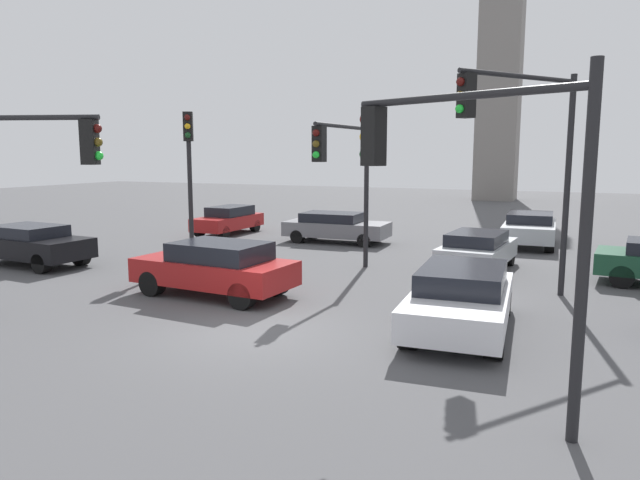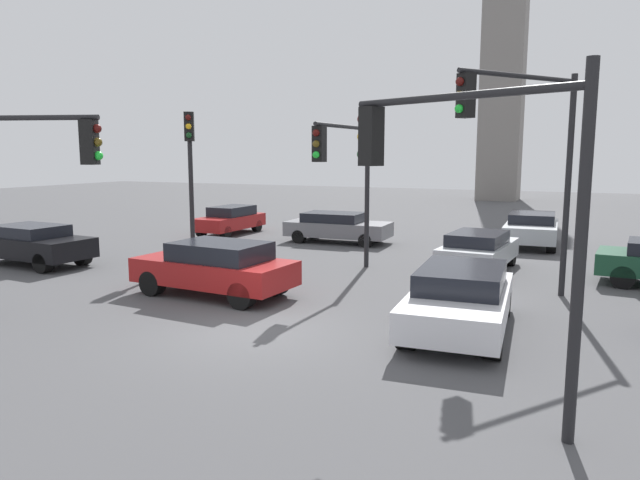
{
  "view_description": "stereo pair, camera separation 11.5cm",
  "coord_description": "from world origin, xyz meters",
  "px_view_note": "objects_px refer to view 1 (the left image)",
  "views": [
    {
      "loc": [
        6.37,
        -10.67,
        3.85
      ],
      "look_at": [
        -0.18,
        4.08,
        1.45
      ],
      "focal_mm": 32.54,
      "sensor_mm": 36.0,
      "label": 1
    },
    {
      "loc": [
        6.47,
        -10.62,
        3.85
      ],
      "look_at": [
        -0.18,
        4.08,
        1.45
      ],
      "focal_mm": 32.54,
      "sensor_mm": 36.0,
      "label": 2
    }
  ],
  "objects_px": {
    "traffic_light_2": "(344,164)",
    "traffic_light_4": "(189,159)",
    "car_2": "(216,267)",
    "car_7": "(32,244)",
    "car_3": "(229,220)",
    "car_4": "(530,228)",
    "car_5": "(336,227)",
    "car_8": "(478,250)",
    "traffic_light_3": "(463,173)",
    "car_1": "(461,298)",
    "traffic_light_1": "(524,137)",
    "traffic_light_0": "(33,170)"
  },
  "relations": [
    {
      "from": "car_3",
      "to": "car_7",
      "type": "xyz_separation_m",
      "value": [
        -1.85,
        -9.6,
        0.05
      ]
    },
    {
      "from": "traffic_light_3",
      "to": "car_1",
      "type": "relative_size",
      "value": 1.05
    },
    {
      "from": "traffic_light_3",
      "to": "car_5",
      "type": "bearing_deg",
      "value": -37.55
    },
    {
      "from": "traffic_light_2",
      "to": "car_2",
      "type": "xyz_separation_m",
      "value": [
        -2.28,
        -3.73,
        -2.75
      ]
    },
    {
      "from": "traffic_light_2",
      "to": "traffic_light_4",
      "type": "bearing_deg",
      "value": -87.27
    },
    {
      "from": "car_1",
      "to": "car_7",
      "type": "distance_m",
      "value": 15.1
    },
    {
      "from": "traffic_light_3",
      "to": "traffic_light_4",
      "type": "height_order",
      "value": "traffic_light_4"
    },
    {
      "from": "traffic_light_1",
      "to": "car_2",
      "type": "height_order",
      "value": "traffic_light_1"
    },
    {
      "from": "traffic_light_1",
      "to": "car_3",
      "type": "distance_m",
      "value": 16.72
    },
    {
      "from": "traffic_light_4",
      "to": "car_7",
      "type": "distance_m",
      "value": 6.21
    },
    {
      "from": "traffic_light_0",
      "to": "car_3",
      "type": "relative_size",
      "value": 1.22
    },
    {
      "from": "car_4",
      "to": "car_5",
      "type": "height_order",
      "value": "car_4"
    },
    {
      "from": "traffic_light_0",
      "to": "traffic_light_3",
      "type": "distance_m",
      "value": 9.83
    },
    {
      "from": "car_2",
      "to": "car_4",
      "type": "distance_m",
      "value": 14.64
    },
    {
      "from": "car_1",
      "to": "car_3",
      "type": "height_order",
      "value": "car_1"
    },
    {
      "from": "traffic_light_4",
      "to": "car_8",
      "type": "xyz_separation_m",
      "value": [
        9.51,
        2.7,
        -2.98
      ]
    },
    {
      "from": "traffic_light_4",
      "to": "car_1",
      "type": "relative_size",
      "value": 1.1
    },
    {
      "from": "car_4",
      "to": "car_5",
      "type": "relative_size",
      "value": 1.0
    },
    {
      "from": "traffic_light_2",
      "to": "traffic_light_0",
      "type": "bearing_deg",
      "value": -30.64
    },
    {
      "from": "car_4",
      "to": "car_8",
      "type": "xyz_separation_m",
      "value": [
        -1.16,
        -6.34,
        -0.05
      ]
    },
    {
      "from": "traffic_light_2",
      "to": "car_5",
      "type": "xyz_separation_m",
      "value": [
        -2.99,
        6.57,
        -2.84
      ]
    },
    {
      "from": "traffic_light_0",
      "to": "car_4",
      "type": "bearing_deg",
      "value": 41.57
    },
    {
      "from": "traffic_light_3",
      "to": "car_4",
      "type": "bearing_deg",
      "value": -65.99
    },
    {
      "from": "traffic_light_3",
      "to": "car_4",
      "type": "relative_size",
      "value": 1.11
    },
    {
      "from": "car_7",
      "to": "traffic_light_1",
      "type": "bearing_deg",
      "value": 8.1
    },
    {
      "from": "car_7",
      "to": "car_8",
      "type": "distance_m",
      "value": 15.28
    },
    {
      "from": "car_2",
      "to": "car_7",
      "type": "height_order",
      "value": "car_2"
    },
    {
      "from": "car_3",
      "to": "car_5",
      "type": "xyz_separation_m",
      "value": [
        5.77,
        -0.38,
        -0.01
      ]
    },
    {
      "from": "car_1",
      "to": "car_7",
      "type": "bearing_deg",
      "value": -99.49
    },
    {
      "from": "car_8",
      "to": "car_2",
      "type": "bearing_deg",
      "value": 141.86
    },
    {
      "from": "car_2",
      "to": "car_7",
      "type": "relative_size",
      "value": 1.05
    },
    {
      "from": "traffic_light_4",
      "to": "car_3",
      "type": "relative_size",
      "value": 1.31
    },
    {
      "from": "traffic_light_3",
      "to": "car_3",
      "type": "bearing_deg",
      "value": -23.66
    },
    {
      "from": "traffic_light_0",
      "to": "traffic_light_2",
      "type": "bearing_deg",
      "value": 38.81
    },
    {
      "from": "traffic_light_0",
      "to": "traffic_light_1",
      "type": "distance_m",
      "value": 11.73
    },
    {
      "from": "car_3",
      "to": "car_8",
      "type": "height_order",
      "value": "car_3"
    },
    {
      "from": "car_2",
      "to": "car_3",
      "type": "xyz_separation_m",
      "value": [
        -6.48,
        10.69,
        -0.09
      ]
    },
    {
      "from": "traffic_light_3",
      "to": "car_2",
      "type": "bearing_deg",
      "value": -6.19
    },
    {
      "from": "car_1",
      "to": "car_5",
      "type": "height_order",
      "value": "car_1"
    },
    {
      "from": "traffic_light_4",
      "to": "traffic_light_3",
      "type": "bearing_deg",
      "value": 23.14
    },
    {
      "from": "traffic_light_2",
      "to": "car_2",
      "type": "bearing_deg",
      "value": -28.71
    },
    {
      "from": "car_5",
      "to": "car_8",
      "type": "relative_size",
      "value": 1.07
    },
    {
      "from": "traffic_light_1",
      "to": "car_3",
      "type": "relative_size",
      "value": 1.46
    },
    {
      "from": "traffic_light_2",
      "to": "car_3",
      "type": "xyz_separation_m",
      "value": [
        -8.76,
        6.95,
        -2.83
      ]
    },
    {
      "from": "traffic_light_1",
      "to": "traffic_light_2",
      "type": "xyz_separation_m",
      "value": [
        -5.32,
        1.32,
        -0.73
      ]
    },
    {
      "from": "car_7",
      "to": "traffic_light_4",
      "type": "bearing_deg",
      "value": 32.2
    },
    {
      "from": "traffic_light_0",
      "to": "car_7",
      "type": "bearing_deg",
      "value": 123.89
    },
    {
      "from": "car_3",
      "to": "car_2",
      "type": "bearing_deg",
      "value": 32.29
    },
    {
      "from": "traffic_light_1",
      "to": "traffic_light_2",
      "type": "relative_size",
      "value": 1.21
    },
    {
      "from": "traffic_light_1",
      "to": "car_2",
      "type": "distance_m",
      "value": 8.7
    }
  ]
}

